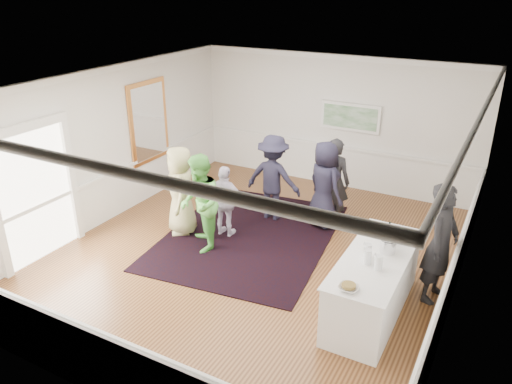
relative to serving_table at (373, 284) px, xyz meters
The scene contains 23 objects.
floor 2.56m from the serving_table, 164.22° to the left, with size 8.00×8.00×0.00m, color brown.
ceiling 3.69m from the serving_table, 164.22° to the left, with size 7.00×8.00×0.02m, color white.
wall_left 6.06m from the serving_table, behind, with size 0.02×8.00×3.20m, color white.
wall_right 1.69m from the serving_table, 32.36° to the left, with size 0.02×8.00×3.20m, color white.
wall_back 5.39m from the serving_table, 117.33° to the left, with size 7.00×0.02×3.20m, color white.
wall_front 4.25m from the serving_table, 126.13° to the right, with size 7.00×0.02×3.20m, color white.
wainscoting 2.52m from the serving_table, 164.22° to the left, with size 7.00×8.00×1.00m, color white, non-canonical shape.
mirror 6.33m from the serving_table, 161.33° to the left, with size 0.05×1.25×1.85m.
doorway 6.06m from the serving_table, 168.29° to the right, with size 0.10×1.78×2.56m.
landscape_painting 5.21m from the serving_table, 113.58° to the left, with size 1.44×0.06×0.66m.
area_rug 3.17m from the serving_table, 156.63° to the left, with size 3.14×4.12×0.02m, color black.
serving_table is the anchor object (origin of this frame).
bartender 1.26m from the serving_table, 47.41° to the left, with size 0.73×0.48×1.99m, color black.
guest_tan 4.26m from the serving_table, 169.42° to the left, with size 0.89×0.58×1.82m, color tan.
guest_green 3.50m from the serving_table, behind, with size 0.91×0.71×1.88m, color #5BB749.
guest_lilac 3.48m from the serving_table, 162.05° to the left, with size 0.86×0.36×1.47m, color silver.
guest_dark_a 3.64m from the serving_table, 141.82° to the left, with size 1.20×0.69×1.85m, color #1D1C2E.
guest_dark_b 3.15m from the serving_table, 121.85° to the left, with size 0.68×0.44×1.86m, color black.
guest_navy 3.02m from the serving_table, 126.03° to the left, with size 0.90×0.58×1.84m, color #1D1C2E.
wine_bottles 0.85m from the serving_table, 87.77° to the left, with size 0.32×0.24×0.31m.
juice_pitchers 0.65m from the serving_table, 95.96° to the right, with size 0.35×0.36×0.24m.
ice_bucket 0.65m from the serving_table, 62.48° to the left, with size 0.26×0.26×0.24m, color silver.
nut_bowl 1.14m from the serving_table, 95.17° to the right, with size 0.27×0.27×0.07m.
Camera 1 is at (3.90, -7.20, 4.82)m, focal length 35.00 mm.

